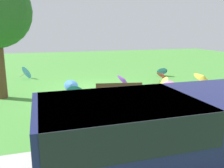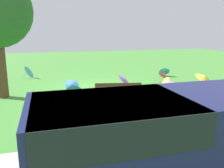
{
  "view_description": "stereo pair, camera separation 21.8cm",
  "coord_description": "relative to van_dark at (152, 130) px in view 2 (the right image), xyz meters",
  "views": [
    {
      "loc": [
        2.36,
        10.26,
        2.67
      ],
      "look_at": [
        -0.33,
        1.57,
        0.6
      ],
      "focal_mm": 38.19,
      "sensor_mm": 36.0,
      "label": 1
    },
    {
      "loc": [
        2.15,
        10.32,
        2.67
      ],
      "look_at": [
        -0.33,
        1.57,
        0.6
      ],
      "focal_mm": 38.19,
      "sensor_mm": 36.0,
      "label": 2
    }
  ],
  "objects": [
    {
      "name": "parasol_blue_0",
      "position": [
        -4.98,
        -8.9,
        -0.59
      ],
      "size": [
        0.74,
        0.67,
        0.59
      ],
      "color": "tan",
      "rests_on": "ground"
    },
    {
      "name": "parasol_red_3",
      "position": [
        -4.2,
        -7.38,
        -0.55
      ],
      "size": [
        0.7,
        0.76,
        0.62
      ],
      "color": "tan",
      "rests_on": "ground"
    },
    {
      "name": "parasol_teal_1",
      "position": [
        0.79,
        -4.8,
        -0.53
      ],
      "size": [
        0.81,
        0.75,
        0.77
      ],
      "color": "tan",
      "rests_on": "ground"
    },
    {
      "name": "parasol_yellow_0",
      "position": [
        -5.24,
        -5.52,
        -0.36
      ],
      "size": [
        1.12,
        1.11,
        0.83
      ],
      "color": "tan",
      "rests_on": "ground"
    },
    {
      "name": "parasol_blue_1",
      "position": [
        0.69,
        -6.61,
        -0.58
      ],
      "size": [
        0.68,
        0.64,
        0.6
      ],
      "color": "tan",
      "rests_on": "ground"
    },
    {
      "name": "ground",
      "position": [
        -0.38,
        -6.7,
        -0.91
      ],
      "size": [
        40.0,
        40.0,
        0.0
      ],
      "primitive_type": "plane",
      "color": "#478C38"
    },
    {
      "name": "van_dark",
      "position": [
        0.0,
        0.0,
        0.0
      ],
      "size": [
        4.61,
        2.14,
        1.53
      ],
      "color": "#191E4C",
      "rests_on": "ground"
    },
    {
      "name": "parasol_purple_0",
      "position": [
        -1.86,
        -6.9,
        -0.57
      ],
      "size": [
        0.91,
        0.97,
        0.64
      ],
      "color": "tan",
      "rests_on": "ground"
    },
    {
      "name": "parasol_yellow_2",
      "position": [
        1.62,
        -3.11,
        -0.46
      ],
      "size": [
        0.9,
        0.9,
        0.66
      ],
      "color": "tan",
      "rests_on": "ground"
    },
    {
      "name": "parasol_yellow_1",
      "position": [
        -3.37,
        -5.88,
        -0.6
      ],
      "size": [
        0.64,
        0.7,
        0.63
      ],
      "color": "tan",
      "rests_on": "ground"
    },
    {
      "name": "parasol_pink_0",
      "position": [
        -3.21,
        -5.01,
        -0.58
      ],
      "size": [
        0.84,
        0.79,
        0.63
      ],
      "color": "tan",
      "rests_on": "ground"
    },
    {
      "name": "parasol_blue_2",
      "position": [
        2.63,
        -10.47,
        -0.54
      ],
      "size": [
        0.8,
        0.86,
        0.74
      ],
      "color": "tan",
      "rests_on": "ground"
    },
    {
      "name": "park_bench",
      "position": [
        -0.62,
        -4.05,
        -0.45
      ],
      "size": [
        1.66,
        0.79,
        0.9
      ],
      "color": "brown",
      "rests_on": "ground"
    }
  ]
}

